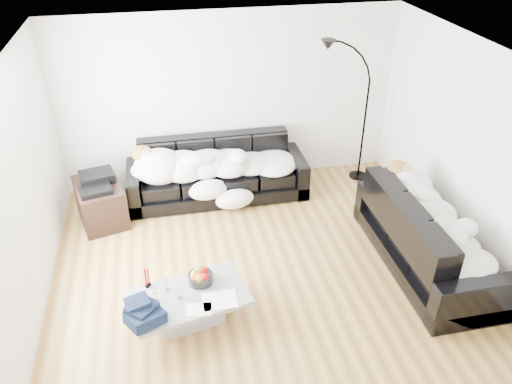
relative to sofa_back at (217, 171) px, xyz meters
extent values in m
plane|color=brown|center=(0.29, -1.74, -0.43)|extent=(5.00, 5.00, 0.00)
cube|color=silver|center=(0.29, 0.51, 0.87)|extent=(5.00, 0.02, 2.60)
cube|color=silver|center=(-2.21, -1.74, 0.87)|extent=(0.02, 4.50, 2.60)
cube|color=silver|center=(2.79, -1.74, 0.87)|extent=(0.02, 4.50, 2.60)
plane|color=white|center=(0.29, -1.74, 2.17)|extent=(5.00, 5.00, 0.00)
cube|color=black|center=(0.00, 0.00, 0.00)|extent=(2.60, 0.90, 0.85)
cube|color=black|center=(2.27, -2.08, 0.03)|extent=(0.96, 2.25, 0.91)
ellipsoid|color=#0E5E65|center=(2.21, -1.39, 0.29)|extent=(0.42, 0.38, 0.20)
cube|color=#939699|center=(-0.63, -2.45, -0.25)|extent=(1.33, 0.94, 0.35)
cylinder|color=white|center=(-0.49, -2.27, 0.01)|extent=(0.32, 0.32, 0.17)
cylinder|color=white|center=(-0.85, -2.33, 0.01)|extent=(0.08, 0.08, 0.16)
cylinder|color=white|center=(-0.97, -2.45, 0.01)|extent=(0.08, 0.08, 0.15)
cylinder|color=white|center=(-0.73, -2.47, 0.01)|extent=(0.08, 0.08, 0.17)
cylinder|color=maroon|center=(-1.06, -2.23, 0.05)|extent=(0.05, 0.05, 0.25)
cylinder|color=maroon|center=(-1.04, -2.21, 0.03)|extent=(0.04, 0.04, 0.21)
cube|color=silver|center=(-0.33, -2.59, -0.06)|extent=(0.36, 0.27, 0.01)
cube|color=silver|center=(-0.55, -2.68, -0.06)|extent=(0.28, 0.22, 0.01)
cube|color=black|center=(-1.67, -0.32, -0.14)|extent=(0.77, 0.95, 0.57)
cube|color=black|center=(-1.67, -0.32, 0.21)|extent=(0.51, 0.43, 0.13)
camera|label=1|loc=(-0.71, -6.37, 3.61)|focal=35.00mm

